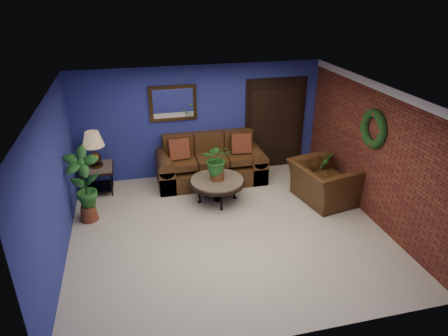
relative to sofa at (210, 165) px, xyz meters
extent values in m
plane|color=beige|center=(-0.11, -2.09, -0.35)|extent=(5.50, 5.50, 0.00)
cube|color=navy|center=(-0.11, 0.41, 0.90)|extent=(5.50, 0.04, 2.50)
cube|color=navy|center=(-2.86, -2.09, 0.90)|extent=(0.04, 5.00, 2.50)
cube|color=#612A1B|center=(2.64, -2.09, 0.90)|extent=(0.04, 5.00, 2.50)
cube|color=white|center=(-0.11, -2.09, 2.15)|extent=(5.50, 5.00, 0.02)
cube|color=white|center=(2.61, -2.09, 2.08)|extent=(0.03, 5.00, 0.14)
cube|color=#472F12|center=(-0.71, 0.37, 1.37)|extent=(1.02, 0.06, 0.77)
cube|color=black|center=(1.64, 0.38, 0.70)|extent=(1.44, 0.06, 2.18)
torus|color=black|center=(2.58, -2.04, 1.35)|extent=(0.16, 0.72, 0.72)
cube|color=#4B2E15|center=(0.00, -0.09, -0.16)|extent=(2.37, 1.02, 0.39)
cube|color=#4B2E15|center=(0.00, 0.28, 0.20)|extent=(2.02, 0.28, 0.97)
cube|color=#4B2E15|center=(-0.67, -0.15, 0.21)|extent=(0.65, 0.70, 0.15)
cube|color=#4B2E15|center=(0.00, -0.15, 0.21)|extent=(0.65, 0.70, 0.15)
cube|color=#4B2E15|center=(0.67, -0.15, 0.21)|extent=(0.65, 0.70, 0.15)
cube|color=#4B2E15|center=(-1.01, -0.09, -0.08)|extent=(0.34, 1.02, 0.54)
cube|color=#4B2E15|center=(1.01, -0.09, -0.08)|extent=(0.34, 1.02, 0.54)
cube|color=maroon|center=(-0.69, -0.11, 0.50)|extent=(0.43, 0.13, 0.43)
cube|color=maroon|center=(0.69, -0.11, 0.50)|extent=(0.43, 0.13, 0.43)
cylinder|color=#55504B|center=(-0.06, -0.99, 0.11)|extent=(1.07, 1.07, 0.05)
cylinder|color=black|center=(-0.06, -0.99, 0.08)|extent=(1.13, 1.13, 0.05)
cylinder|color=black|center=(-0.06, -0.99, -0.13)|extent=(0.14, 0.14, 0.43)
cube|color=#55504B|center=(-2.41, -0.04, 0.23)|extent=(0.62, 0.62, 0.05)
cube|color=black|center=(-2.41, -0.04, 0.19)|extent=(0.66, 0.66, 0.04)
cube|color=black|center=(-2.41, -0.04, -0.23)|extent=(0.56, 0.56, 0.03)
cylinder|color=black|center=(-2.67, -0.30, -0.06)|extent=(0.03, 0.03, 0.58)
cylinder|color=black|center=(-2.15, -0.30, -0.06)|extent=(0.03, 0.03, 0.58)
cylinder|color=black|center=(-2.67, 0.22, -0.06)|extent=(0.03, 0.03, 0.58)
cylinder|color=black|center=(-2.15, 0.22, -0.06)|extent=(0.03, 0.03, 0.58)
cylinder|color=#472F12|center=(-2.41, -0.04, 0.28)|extent=(0.26, 0.26, 0.06)
sphere|color=#472F12|center=(-2.41, -0.04, 0.41)|extent=(0.24, 0.24, 0.24)
cylinder|color=#472F12|center=(-2.41, -0.04, 0.61)|extent=(0.03, 0.03, 0.31)
cone|color=tan|center=(-2.41, -0.04, 0.83)|extent=(0.44, 0.44, 0.31)
cube|color=brown|center=(0.13, -0.04, 0.09)|extent=(0.47, 0.47, 0.04)
torus|color=brown|center=(0.17, 0.13, 0.39)|extent=(0.37, 0.12, 0.37)
cylinder|color=brown|center=(-0.07, -0.16, -0.14)|extent=(0.03, 0.03, 0.41)
cylinder|color=brown|center=(0.26, -0.24, -0.14)|extent=(0.03, 0.03, 0.41)
cylinder|color=brown|center=(0.00, 0.16, -0.14)|extent=(0.03, 0.03, 0.41)
cylinder|color=brown|center=(0.33, 0.09, -0.14)|extent=(0.03, 0.03, 0.41)
imported|color=#4B2E15|center=(2.04, -1.47, 0.05)|extent=(1.29, 1.42, 0.80)
cylinder|color=brown|center=(-0.06, -0.99, 0.23)|extent=(0.28, 0.28, 0.18)
imported|color=#1B4E18|center=(-0.06, -0.99, 0.59)|extent=(0.67, 0.61, 0.64)
cylinder|color=brown|center=(2.24, -1.05, -0.25)|extent=(0.26, 0.26, 0.20)
imported|color=#1B4E18|center=(2.24, -1.05, 0.16)|extent=(0.46, 0.40, 0.72)
cylinder|color=brown|center=(-2.56, -1.13, -0.20)|extent=(0.34, 0.34, 0.30)
imported|color=#1B4E18|center=(-2.56, -1.13, 0.50)|extent=(0.69, 0.51, 1.20)
camera|label=1|loc=(-1.60, -7.97, 3.73)|focal=32.00mm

